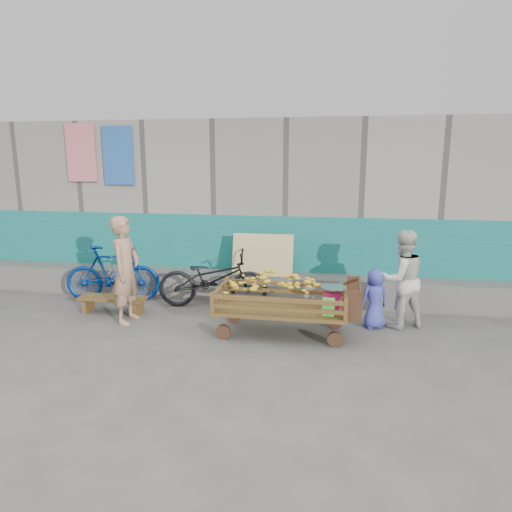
% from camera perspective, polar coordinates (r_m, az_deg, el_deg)
% --- Properties ---
extents(ground, '(80.00, 80.00, 0.00)m').
position_cam_1_polar(ground, '(5.69, -5.98, -12.26)').
color(ground, '#504D48').
rests_on(ground, ground).
extents(building_wall, '(12.00, 3.50, 3.00)m').
position_cam_1_polar(building_wall, '(9.19, 0.83, 6.55)').
color(building_wall, gray).
rests_on(building_wall, ground).
extents(banana_cart, '(1.91, 0.87, 0.82)m').
position_cam_1_polar(banana_cart, '(6.15, 2.90, -4.85)').
color(banana_cart, brown).
rests_on(banana_cart, ground).
extents(bench, '(1.03, 0.31, 0.26)m').
position_cam_1_polar(bench, '(7.41, -17.46, -5.40)').
color(bench, brown).
rests_on(bench, ground).
extents(vendor_man, '(0.38, 0.58, 1.56)m').
position_cam_1_polar(vendor_man, '(6.81, -15.97, -1.68)').
color(vendor_man, '#A87A60').
rests_on(vendor_man, ground).
extents(woman, '(0.83, 0.76, 1.39)m').
position_cam_1_polar(woman, '(6.69, 17.73, -2.77)').
color(woman, silver).
rests_on(woman, ground).
extents(child, '(0.49, 0.44, 0.85)m').
position_cam_1_polar(child, '(6.62, 14.60, -5.18)').
color(child, '#3D44B0').
rests_on(child, ground).
extents(bicycle_dark, '(1.82, 0.87, 0.92)m').
position_cam_1_polar(bicycle_dark, '(7.34, -5.40, -2.88)').
color(bicycle_dark, black).
rests_on(bicycle_dark, ground).
extents(bicycle_blue, '(1.62, 0.73, 0.94)m').
position_cam_1_polar(bicycle_blue, '(7.97, -17.49, -2.11)').
color(bicycle_blue, navy).
rests_on(bicycle_blue, ground).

